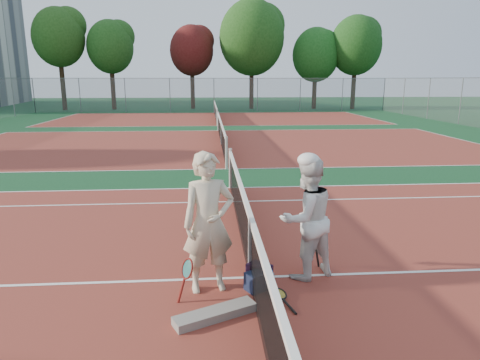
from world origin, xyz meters
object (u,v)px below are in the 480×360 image
at_px(player_a, 208,223).
at_px(racket_spare, 278,295).
at_px(water_bottle, 271,283).
at_px(racket_black_held, 315,252).
at_px(sports_bag_purple, 259,273).
at_px(net_main, 250,246).
at_px(sports_bag_navy, 258,281).
at_px(racket_red, 188,280).
at_px(player_b, 306,218).

bearing_deg(player_a, racket_spare, -33.87).
xyz_separation_m(racket_spare, water_bottle, (-0.07, 0.16, 0.10)).
height_order(racket_black_held, water_bottle, racket_black_held).
distance_m(player_a, racket_black_held, 1.86).
distance_m(player_a, sports_bag_purple, 1.14).
relative_size(racket_spare, water_bottle, 2.00).
xyz_separation_m(net_main, racket_spare, (0.32, -0.66, -0.46)).
distance_m(player_a, sports_bag_navy, 1.10).
xyz_separation_m(racket_black_held, sports_bag_navy, (-0.96, -0.58, -0.16)).
distance_m(racket_black_held, racket_spare, 1.15).
bearing_deg(racket_red, racket_black_held, -10.94).
relative_size(player_b, racket_red, 3.18).
relative_size(player_a, water_bottle, 6.60).
relative_size(player_a, racket_black_held, 3.42).
bearing_deg(sports_bag_navy, water_bottle, -33.32).
bearing_deg(racket_red, player_b, -14.31).
bearing_deg(racket_black_held, water_bottle, -4.93).
distance_m(sports_bag_navy, water_bottle, 0.21).
distance_m(player_b, sports_bag_purple, 1.06).
height_order(player_b, sports_bag_navy, player_b).
distance_m(racket_black_held, water_bottle, 1.06).
bearing_deg(sports_bag_purple, net_main, 132.08).
height_order(net_main, player_b, player_b).
distance_m(player_b, racket_spare, 1.21).
distance_m(sports_bag_navy, sports_bag_purple, 0.24).
bearing_deg(player_a, water_bottle, -25.40).
height_order(racket_red, water_bottle, racket_red).
height_order(player_a, racket_spare, player_a).
xyz_separation_m(player_a, sports_bag_purple, (0.73, 0.16, -0.85)).
bearing_deg(water_bottle, racket_red, -175.49).
xyz_separation_m(racket_red, sports_bag_purple, (1.03, 0.44, -0.15)).
bearing_deg(water_bottle, player_a, 167.47).
xyz_separation_m(net_main, sports_bag_navy, (0.08, -0.38, -0.38)).
height_order(player_b, water_bottle, player_b).
bearing_deg(sports_bag_navy, racket_black_held, 31.34).
relative_size(racket_black_held, sports_bag_purple, 1.72).
height_order(net_main, sports_bag_navy, net_main).
xyz_separation_m(net_main, player_b, (0.84, 0.01, 0.41)).
height_order(racket_red, racket_black_held, racket_black_held).
xyz_separation_m(player_a, racket_red, (-0.29, -0.28, -0.70)).
bearing_deg(player_b, racket_black_held, -160.64).
bearing_deg(player_b, racket_spare, 26.79).
relative_size(net_main, racket_red, 19.05).
distance_m(player_a, racket_red, 0.81).
xyz_separation_m(net_main, water_bottle, (0.25, -0.49, -0.36)).
xyz_separation_m(player_b, sports_bag_navy, (-0.76, -0.39, -0.78)).
relative_size(sports_bag_purple, water_bottle, 1.12).
bearing_deg(water_bottle, sports_bag_navy, 146.68).
xyz_separation_m(sports_bag_navy, water_bottle, (0.17, -0.11, 0.02)).
bearing_deg(sports_bag_navy, racket_spare, -49.08).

